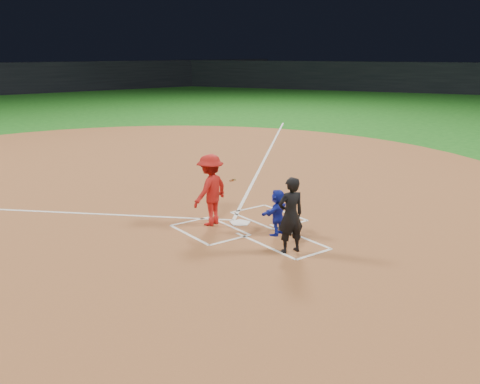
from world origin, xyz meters
TOP-DOWN VIEW (x-y plane):
  - ground at (0.00, 0.00)m, footprint 120.00×120.00m
  - home_plate_dirt at (0.00, 6.00)m, footprint 28.00×28.00m
  - stadium_wall_right at (42.00, 24.00)m, footprint 31.04×52.56m
  - home_plate at (0.00, 0.00)m, footprint 0.60×0.60m
  - catcher at (0.21, -1.26)m, footprint 1.12×0.71m
  - umpire at (-0.34, -2.35)m, footprint 0.71×0.55m
  - chalk_markings at (0.00, 5.29)m, footprint 28.35×17.32m
  - batter_at_plate at (-0.68, 0.38)m, footprint 1.51×1.07m

SIDE VIEW (x-z plane):
  - ground at x=0.00m, z-range 0.00..0.00m
  - home_plate_dirt at x=0.00m, z-range 0.00..0.01m
  - chalk_markings at x=0.00m, z-range 0.01..0.02m
  - home_plate at x=0.00m, z-range 0.01..0.03m
  - catcher at x=0.21m, z-range 0.01..1.17m
  - umpire at x=-0.34m, z-range 0.01..1.77m
  - batter_at_plate at x=-0.68m, z-range 0.01..1.89m
  - stadium_wall_right at x=42.00m, z-range 0.00..3.20m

